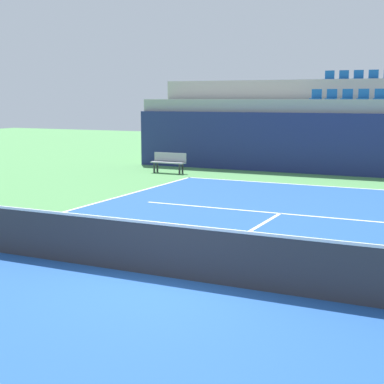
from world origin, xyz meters
name	(u,v)px	position (x,y,z in m)	size (l,w,h in m)	color
ground_plane	(171,278)	(0.00, 0.00, 0.00)	(80.00, 80.00, 0.00)	#4C8C4C
court_surface	(171,278)	(0.00, 0.00, 0.01)	(11.00, 24.00, 0.01)	#1E4C99
baseline_far	(326,186)	(0.00, 11.95, 0.01)	(11.00, 0.10, 0.00)	white
service_line_far	(280,213)	(0.00, 6.40, 0.01)	(8.26, 0.10, 0.00)	white
centre_service_line	(238,238)	(0.00, 3.20, 0.01)	(0.10, 6.40, 0.00)	white
back_wall	(346,145)	(0.00, 15.33, 1.26)	(19.06, 0.30, 2.52)	navy
stands_tier_lower	(353,136)	(0.00, 16.68, 1.54)	(19.06, 2.40, 3.07)	#9E9E99
stands_tier_upper	(363,123)	(0.00, 19.08, 1.98)	(19.06, 2.40, 3.96)	#9E9E99
seating_row_lower	(355,96)	(0.00, 16.77, 3.20)	(3.76, 0.44, 0.44)	#145193
seating_row_upper	(366,77)	(0.00, 19.17, 4.09)	(3.76, 0.44, 0.44)	#145193
tennis_net	(171,250)	(0.00, 0.00, 0.51)	(11.08, 0.08, 1.07)	black
player_bench	(169,161)	(-6.87, 12.95, 0.51)	(1.50, 0.40, 0.85)	#99999E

